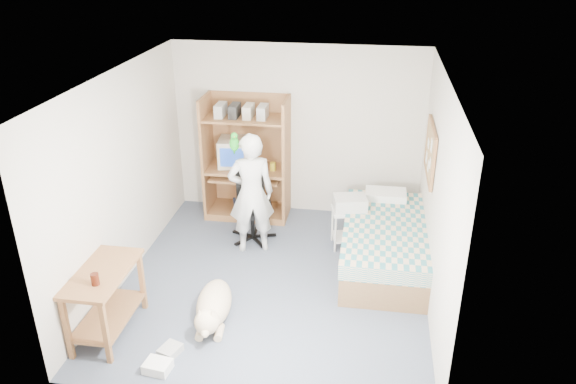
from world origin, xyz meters
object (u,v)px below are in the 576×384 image
object	(u,v)px
computer_hutch	(247,163)
printer_cart	(349,222)
dog	(213,306)
bed	(384,244)
person	(251,194)
side_desk	(105,293)
office_chair	(252,215)

from	to	relation	value
computer_hutch	printer_cart	bearing A→B (deg)	-25.72
computer_hutch	dog	world-z (taller)	computer_hutch
printer_cart	bed	bearing A→B (deg)	-51.50
computer_hutch	printer_cart	world-z (taller)	computer_hutch
person	side_desk	bearing A→B (deg)	41.89
office_chair	person	distance (m)	0.56
bed	dog	world-z (taller)	bed
person	bed	bearing A→B (deg)	158.66
side_desk	dog	bearing A→B (deg)	18.70
dog	printer_cart	xyz separation A→B (m)	(1.35, 1.85, 0.17)
office_chair	printer_cart	distance (m)	1.32
bed	dog	size ratio (longest dim) A/B	1.75
computer_hutch	person	distance (m)	1.05
bed	office_chair	size ratio (longest dim) A/B	2.07
bed	printer_cart	distance (m)	0.61
bed	printer_cart	bearing A→B (deg)	140.58
printer_cart	person	bearing A→B (deg)	-179.78
office_chair	printer_cart	bearing A→B (deg)	-18.90
computer_hutch	printer_cart	xyz separation A→B (m)	(1.53, -0.74, -0.46)
dog	printer_cart	size ratio (longest dim) A/B	2.12
bed	side_desk	bearing A→B (deg)	-147.50
bed	side_desk	world-z (taller)	side_desk
office_chair	computer_hutch	bearing A→B (deg)	88.67
side_desk	person	world-z (taller)	person
side_desk	person	distance (m)	2.25
printer_cart	side_desk	bearing A→B (deg)	-149.42
bed	person	world-z (taller)	person
person	dog	size ratio (longest dim) A/B	1.41
person	dog	xyz separation A→B (m)	(-0.09, -1.57, -0.62)
bed	office_chair	distance (m)	1.84
bed	person	size ratio (longest dim) A/B	1.24
computer_hutch	office_chair	size ratio (longest dim) A/B	1.84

